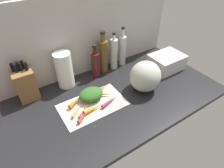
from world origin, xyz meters
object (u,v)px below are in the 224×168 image
(carrot_2, at_px, (83,117))
(carrot_4, at_px, (105,94))
(bottle_1, at_px, (103,55))
(bottle_3, at_px, (122,50))
(knife_block, at_px, (25,84))
(bottle_2, at_px, (114,54))
(carrot_6, at_px, (92,99))
(bottle_0, at_px, (95,64))
(carrot_0, at_px, (101,88))
(dish_rack, at_px, (166,62))
(carrot_3, at_px, (76,101))
(carrot_8, at_px, (77,110))
(carrot_5, at_px, (94,108))
(winter_squash, at_px, (145,76))
(cutting_board, at_px, (93,105))
(paper_towel_roll, at_px, (64,70))
(carrot_7, at_px, (85,110))
(carrot_1, at_px, (111,101))

(carrot_2, relative_size, carrot_4, 0.73)
(bottle_1, distance_m, bottle_3, 0.18)
(knife_block, xyz_separation_m, bottle_2, (0.69, -0.02, 0.02))
(carrot_6, distance_m, bottle_0, 0.31)
(carrot_0, height_order, carrot_6, carrot_6)
(bottle_2, relative_size, bottle_3, 0.95)
(bottle_0, height_order, dish_rack, bottle_0)
(carrot_3, relative_size, bottle_3, 0.40)
(carrot_3, xyz_separation_m, carrot_8, (-0.03, -0.07, -0.01))
(carrot_5, relative_size, winter_squash, 0.65)
(carrot_3, bearing_deg, dish_rack, -1.30)
(cutting_board, height_order, carrot_6, carrot_6)
(bottle_3, bearing_deg, carrot_5, -142.60)
(carrot_0, relative_size, carrot_6, 1.23)
(carrot_2, height_order, knife_block, knife_block)
(carrot_6, distance_m, bottle_3, 0.53)
(paper_towel_roll, xyz_separation_m, bottle_3, (0.51, 0.02, 0.00))
(carrot_3, distance_m, bottle_1, 0.44)
(carrot_2, distance_m, carrot_7, 0.06)
(paper_towel_roll, bearing_deg, carrot_3, -96.59)
(carrot_3, bearing_deg, carrot_1, -31.35)
(bottle_2, bearing_deg, carrot_1, -126.24)
(carrot_2, xyz_separation_m, carrot_8, (-0.01, 0.07, -0.00))
(carrot_1, relative_size, winter_squash, 0.71)
(carrot_3, relative_size, carrot_7, 0.92)
(knife_block, xyz_separation_m, dish_rack, (1.04, -0.26, -0.05))
(carrot_6, distance_m, bottle_2, 0.45)
(bottle_3, relative_size, dish_rack, 1.26)
(carrot_0, xyz_separation_m, carrot_5, (-0.14, -0.15, 0.00))
(cutting_board, relative_size, winter_squash, 1.93)
(knife_block, bearing_deg, carrot_5, -49.35)
(carrot_1, height_order, carrot_2, same)
(carrot_4, height_order, carrot_7, carrot_4)
(winter_squash, bearing_deg, cutting_board, 173.16)
(carrot_3, bearing_deg, carrot_2, -98.04)
(bottle_3, distance_m, dish_rack, 0.37)
(knife_block, distance_m, bottle_2, 0.69)
(carrot_5, bearing_deg, bottle_2, 42.42)
(carrot_2, xyz_separation_m, bottle_3, (0.56, 0.38, 0.11))
(bottle_2, bearing_deg, winter_squash, -84.60)
(winter_squash, bearing_deg, carrot_4, 163.73)
(carrot_8, distance_m, bottle_2, 0.57)
(carrot_5, xyz_separation_m, bottle_2, (0.38, 0.34, 0.11))
(carrot_1, relative_size, carrot_3, 1.18)
(carrot_1, bearing_deg, paper_towel_roll, 116.32)
(carrot_8, distance_m, paper_towel_roll, 0.32)
(carrot_3, distance_m, winter_squash, 0.50)
(carrot_5, xyz_separation_m, bottle_0, (0.20, 0.33, 0.08))
(knife_block, distance_m, dish_rack, 1.08)
(carrot_4, bearing_deg, dish_rack, 2.18)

